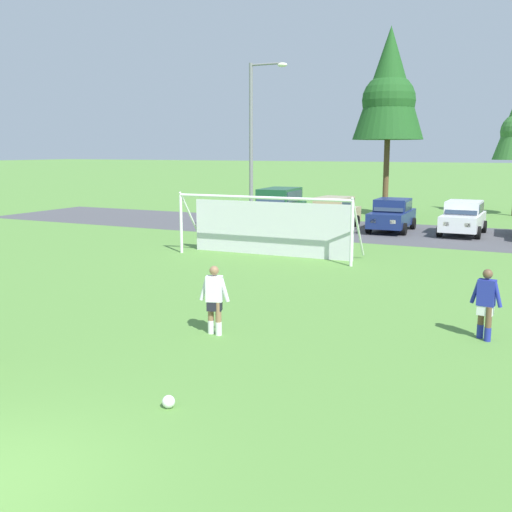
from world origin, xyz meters
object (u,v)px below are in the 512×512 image
player_midfield_center (214,300)px  player_defender_far (486,305)px  soccer_goal (269,225)px  parked_car_slot_center (463,218)px  soccer_ball (169,402)px  parked_car_slot_left (333,212)px  parked_car_slot_center_left (392,215)px  street_lamp (254,150)px  parked_car_slot_far_left (279,207)px

player_midfield_center → player_defender_far: 6.19m
soccer_goal → parked_car_slot_center: (6.28, 10.04, -0.42)m
player_defender_far → parked_car_slot_center: parked_car_slot_center is taller
soccer_ball → parked_car_slot_left: parked_car_slot_left is taller
parked_car_slot_center_left → parked_car_slot_center: same height
soccer_goal → parked_car_slot_center_left: bearing=74.6°
soccer_ball → street_lamp: (-7.41, 18.34, 4.18)m
soccer_goal → parked_car_slot_far_left: soccer_goal is taller
player_midfield_center → parked_car_slot_center_left: bearing=91.8°
player_midfield_center → street_lamp: bearing=112.8°
soccer_ball → parked_car_slot_center_left: bearing=94.7°
parked_car_slot_left → parked_car_slot_center_left: same height
soccer_goal → parked_car_slot_center_left: (2.69, 9.79, -0.42)m
parked_car_slot_far_left → street_lamp: size_ratio=0.57×
soccer_goal → player_midfield_center: size_ratio=4.56×
player_defender_far → parked_car_slot_left: (-9.61, 17.53, 0.05)m
player_midfield_center → parked_car_slot_left: bearing=101.0°
parked_car_slot_far_left → parked_car_slot_left: bearing=14.6°
player_defender_far → parked_car_slot_far_left: (-12.55, 16.77, 0.29)m
soccer_goal → parked_car_slot_far_left: (-3.49, 8.90, -0.18)m
soccer_goal → street_lamp: bearing=123.0°
parked_car_slot_far_left → parked_car_slot_left: size_ratio=1.10×
parked_car_slot_left → street_lamp: size_ratio=0.52×
parked_car_slot_far_left → parked_car_slot_center: (9.77, 1.14, -0.24)m
player_midfield_center → parked_car_slot_left: (-3.88, 19.89, 0.05)m
street_lamp → soccer_goal: bearing=-57.0°
player_defender_far → parked_car_slot_far_left: 20.95m
parked_car_slot_left → parked_car_slot_center_left: size_ratio=1.01×
player_defender_far → player_midfield_center: bearing=-157.6°
soccer_goal → player_defender_far: size_ratio=4.56×
parked_car_slot_center_left → street_lamp: size_ratio=0.51×
player_midfield_center → parked_car_slot_far_left: bearing=109.6°
parked_car_slot_far_left → player_midfield_center: bearing=-70.4°
soccer_goal → soccer_ball: bearing=-71.7°
player_midfield_center → parked_car_slot_center: bearing=81.7°
player_midfield_center → parked_car_slot_center: 20.48m
soccer_ball → player_defender_far: bearing=55.1°
parked_car_slot_center → soccer_ball: bearing=-93.8°
parked_car_slot_far_left → street_lamp: bearing=-80.7°
player_defender_far → parked_car_slot_left: bearing=118.7°
parked_car_slot_center → street_lamp: street_lamp is taller
soccer_ball → parked_car_slot_left: 24.39m
parked_car_slot_center_left → street_lamp: (-5.42, -5.59, 3.41)m
soccer_ball → soccer_goal: size_ratio=0.03×
soccer_ball → player_midfield_center: 4.20m
player_midfield_center → parked_car_slot_left: size_ratio=0.38×
soccer_goal → parked_car_slot_center: 11.85m
parked_car_slot_center_left → parked_car_slot_center: bearing=4.0°
soccer_ball → street_lamp: street_lamp is taller
player_defender_far → parked_car_slot_center: 18.13m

